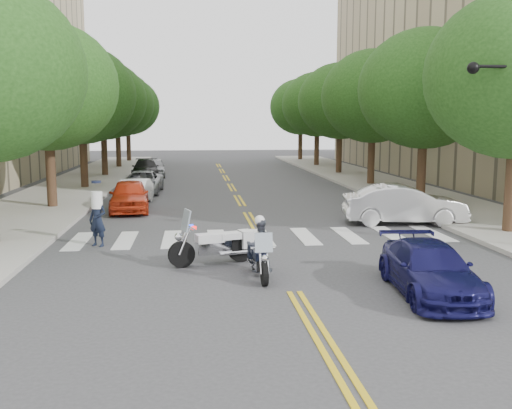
{
  "coord_description": "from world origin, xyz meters",
  "views": [
    {
      "loc": [
        -2.32,
        -12.83,
        3.96
      ],
      "look_at": [
        -0.3,
        5.53,
        1.3
      ],
      "focal_mm": 40.0,
      "sensor_mm": 36.0,
      "label": 1
    }
  ],
  "objects": [
    {
      "name": "parked_car_a",
      "position": [
        -5.2,
        13.0,
        0.71
      ],
      "size": [
        2.0,
        4.31,
        1.43
      ],
      "primitive_type": "imported",
      "rotation": [
        0.0,
        0.0,
        0.08
      ],
      "color": "red",
      "rests_on": "ground"
    },
    {
      "name": "motorcycle_police",
      "position": [
        -0.67,
        1.39,
        0.73
      ],
      "size": [
        0.7,
        2.01,
        1.63
      ],
      "rotation": [
        0.0,
        0.0,
        3.18
      ],
      "color": "black",
      "rests_on": "ground"
    },
    {
      "name": "tree_r_3",
      "position": [
        8.8,
        30.0,
        5.55
      ],
      "size": [
        6.4,
        6.4,
        8.45
      ],
      "color": "#382316",
      "rests_on": "ground"
    },
    {
      "name": "tree_l_4",
      "position": [
        -8.8,
        38.0,
        5.55
      ],
      "size": [
        6.4,
        6.4,
        8.45
      ],
      "color": "#382316",
      "rests_on": "ground"
    },
    {
      "name": "parked_car_b",
      "position": [
        -5.2,
        14.91,
        0.62
      ],
      "size": [
        1.66,
        3.86,
        1.24
      ],
      "primitive_type": "imported",
      "rotation": [
        0.0,
        0.0,
        -0.09
      ],
      "color": "white",
      "rests_on": "ground"
    },
    {
      "name": "ground",
      "position": [
        0.0,
        0.0,
        0.0
      ],
      "size": [
        140.0,
        140.0,
        0.0
      ],
      "primitive_type": "plane",
      "color": "#38383A",
      "rests_on": "ground"
    },
    {
      "name": "tree_r_1",
      "position": [
        8.8,
        14.0,
        5.55
      ],
      "size": [
        6.4,
        6.4,
        8.45
      ],
      "color": "#382316",
      "rests_on": "ground"
    },
    {
      "name": "parked_car_c",
      "position": [
        -5.2,
        19.68,
        0.62
      ],
      "size": [
        2.22,
        4.55,
        1.25
      ],
      "primitive_type": "imported",
      "rotation": [
        0.0,
        0.0,
        -0.03
      ],
      "color": "gray",
      "rests_on": "ground"
    },
    {
      "name": "officer_standing",
      "position": [
        -5.41,
        5.68,
        0.85
      ],
      "size": [
        0.74,
        0.67,
        1.71
      ],
      "primitive_type": "imported",
      "rotation": [
        0.0,
        0.0,
        -0.52
      ],
      "color": "black",
      "rests_on": "ground"
    },
    {
      "name": "sedan_blue",
      "position": [
        3.09,
        -0.5,
        0.59
      ],
      "size": [
        1.96,
        4.2,
        1.18
      ],
      "primitive_type": "imported",
      "rotation": [
        0.0,
        0.0,
        -0.08
      ],
      "color": "#121147",
      "rests_on": "ground"
    },
    {
      "name": "tree_r_5",
      "position": [
        8.8,
        46.0,
        5.55
      ],
      "size": [
        6.4,
        6.4,
        8.45
      ],
      "color": "#382316",
      "rests_on": "ground"
    },
    {
      "name": "motorcycle_parked",
      "position": [
        -1.64,
        2.92,
        0.56
      ],
      "size": [
        2.43,
        1.08,
        1.61
      ],
      "rotation": [
        0.0,
        0.0,
        1.87
      ],
      "color": "black",
      "rests_on": "ground"
    },
    {
      "name": "sidewalk_right",
      "position": [
        9.5,
        22.0,
        0.07
      ],
      "size": [
        5.0,
        60.0,
        0.15
      ],
      "primitive_type": "cube",
      "color": "#9E9991",
      "rests_on": "ground"
    },
    {
      "name": "tree_l_3",
      "position": [
        -8.8,
        30.0,
        5.55
      ],
      "size": [
        6.4,
        6.4,
        8.45
      ],
      "color": "#382316",
      "rests_on": "ground"
    },
    {
      "name": "tree_l_2",
      "position": [
        -8.8,
        22.0,
        5.55
      ],
      "size": [
        6.4,
        6.4,
        8.45
      ],
      "color": "#382316",
      "rests_on": "ground"
    },
    {
      "name": "tree_l_5",
      "position": [
        -8.8,
        46.0,
        5.55
      ],
      "size": [
        6.4,
        6.4,
        8.45
      ],
      "color": "#382316",
      "rests_on": "ground"
    },
    {
      "name": "parked_car_d",
      "position": [
        -5.73,
        28.5,
        0.67
      ],
      "size": [
        2.08,
        4.69,
        1.34
      ],
      "primitive_type": "imported",
      "rotation": [
        0.0,
        0.0,
        0.04
      ],
      "color": "black",
      "rests_on": "ground"
    },
    {
      "name": "parked_car_e",
      "position": [
        -5.2,
        29.5,
        0.69
      ],
      "size": [
        1.85,
        4.14,
        1.38
      ],
      "primitive_type": "imported",
      "rotation": [
        0.0,
        0.0,
        0.05
      ],
      "color": "#AFAFB4",
      "rests_on": "ground"
    },
    {
      "name": "tree_r_4",
      "position": [
        8.8,
        38.0,
        5.55
      ],
      "size": [
        6.4,
        6.4,
        8.45
      ],
      "color": "#382316",
      "rests_on": "ground"
    },
    {
      "name": "sidewalk_left",
      "position": [
        -9.5,
        22.0,
        0.07
      ],
      "size": [
        5.0,
        60.0,
        0.15
      ],
      "primitive_type": "cube",
      "color": "#9E9991",
      "rests_on": "ground"
    },
    {
      "name": "tree_r_2",
      "position": [
        8.8,
        22.0,
        5.55
      ],
      "size": [
        6.4,
        6.4,
        8.45
      ],
      "color": "#382316",
      "rests_on": "ground"
    },
    {
      "name": "tree_l_1",
      "position": [
        -8.8,
        14.0,
        5.55
      ],
      "size": [
        6.4,
        6.4,
        8.45
      ],
      "color": "#382316",
      "rests_on": "ground"
    },
    {
      "name": "convertible",
      "position": [
        5.87,
        8.5,
        0.78
      ],
      "size": [
        4.89,
        2.29,
        1.55
      ],
      "primitive_type": "imported",
      "rotation": [
        0.0,
        0.0,
        1.43
      ],
      "color": "silver",
      "rests_on": "ground"
    }
  ]
}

